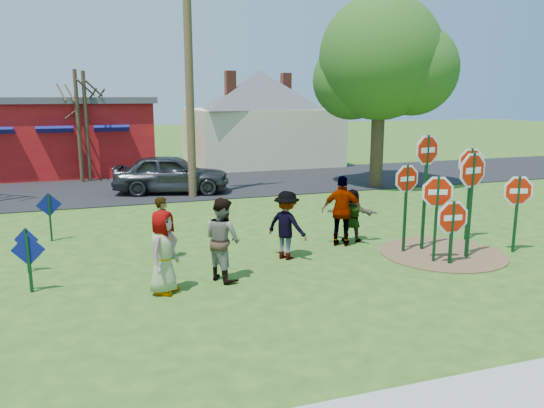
{
  "coord_description": "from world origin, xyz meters",
  "views": [
    {
      "loc": [
        -3.9,
        -12.05,
        4.05
      ],
      "look_at": [
        0.65,
        1.41,
        1.09
      ],
      "focal_mm": 35.0,
      "sensor_mm": 36.0,
      "label": 1
    }
  ],
  "objects_px": {
    "stop_sign_b": "(427,163)",
    "stop_sign_c": "(472,181)",
    "person_a": "(163,252)",
    "person_b": "(164,228)",
    "stop_sign_a": "(437,200)",
    "utility_pole": "(189,57)",
    "leafy_tree": "(383,65)",
    "suv": "(172,173)",
    "stop_sign_d": "(471,171)"
  },
  "relations": [
    {
      "from": "stop_sign_b",
      "to": "stop_sign_c",
      "type": "distance_m",
      "value": 1.21
    },
    {
      "from": "stop_sign_b",
      "to": "person_a",
      "type": "distance_m",
      "value": 7.05
    },
    {
      "from": "person_b",
      "to": "stop_sign_a",
      "type": "bearing_deg",
      "value": -87.87
    },
    {
      "from": "stop_sign_a",
      "to": "stop_sign_b",
      "type": "bearing_deg",
      "value": 89.68
    },
    {
      "from": "utility_pole",
      "to": "leafy_tree",
      "type": "xyz_separation_m",
      "value": [
        8.26,
        -0.2,
        -0.15
      ]
    },
    {
      "from": "stop_sign_c",
      "to": "person_a",
      "type": "height_order",
      "value": "stop_sign_c"
    },
    {
      "from": "stop_sign_a",
      "to": "suv",
      "type": "distance_m",
      "value": 12.25
    },
    {
      "from": "stop_sign_c",
      "to": "suv",
      "type": "relative_size",
      "value": 0.6
    },
    {
      "from": "stop_sign_c",
      "to": "utility_pole",
      "type": "distance_m",
      "value": 11.84
    },
    {
      "from": "stop_sign_c",
      "to": "leafy_tree",
      "type": "bearing_deg",
      "value": 61.85
    },
    {
      "from": "stop_sign_d",
      "to": "person_a",
      "type": "bearing_deg",
      "value": -162.74
    },
    {
      "from": "stop_sign_a",
      "to": "utility_pole",
      "type": "xyz_separation_m",
      "value": [
        -4.08,
        10.16,
        3.85
      ]
    },
    {
      "from": "person_a",
      "to": "leafy_tree",
      "type": "height_order",
      "value": "leafy_tree"
    },
    {
      "from": "stop_sign_d",
      "to": "utility_pole",
      "type": "relative_size",
      "value": 0.27
    },
    {
      "from": "stop_sign_c",
      "to": "suv",
      "type": "xyz_separation_m",
      "value": [
        -5.74,
        11.24,
        -1.12
      ]
    },
    {
      "from": "stop_sign_b",
      "to": "stop_sign_c",
      "type": "height_order",
      "value": "stop_sign_b"
    },
    {
      "from": "stop_sign_d",
      "to": "utility_pole",
      "type": "bearing_deg",
      "value": 133.49
    },
    {
      "from": "stop_sign_a",
      "to": "person_b",
      "type": "xyz_separation_m",
      "value": [
        -6.21,
        2.37,
        -0.77
      ]
    },
    {
      "from": "person_b",
      "to": "stop_sign_b",
      "type": "bearing_deg",
      "value": -79.03
    },
    {
      "from": "stop_sign_a",
      "to": "person_a",
      "type": "relative_size",
      "value": 1.29
    },
    {
      "from": "person_a",
      "to": "utility_pole",
      "type": "distance_m",
      "value": 11.33
    },
    {
      "from": "stop_sign_d",
      "to": "person_b",
      "type": "xyz_separation_m",
      "value": [
        -8.29,
        0.95,
        -1.19
      ]
    },
    {
      "from": "stop_sign_c",
      "to": "person_b",
      "type": "bearing_deg",
      "value": 151.68
    },
    {
      "from": "person_b",
      "to": "stop_sign_c",
      "type": "bearing_deg",
      "value": -84.9
    },
    {
      "from": "person_b",
      "to": "person_a",
      "type": "bearing_deg",
      "value": -164.48
    },
    {
      "from": "person_a",
      "to": "utility_pole",
      "type": "relative_size",
      "value": 0.17
    },
    {
      "from": "stop_sign_d",
      "to": "leafy_tree",
      "type": "relative_size",
      "value": 0.34
    },
    {
      "from": "stop_sign_d",
      "to": "person_b",
      "type": "relative_size",
      "value": 1.74
    },
    {
      "from": "stop_sign_a",
      "to": "stop_sign_d",
      "type": "height_order",
      "value": "stop_sign_d"
    },
    {
      "from": "stop_sign_a",
      "to": "suv",
      "type": "bearing_deg",
      "value": 131.07
    },
    {
      "from": "stop_sign_b",
      "to": "person_b",
      "type": "bearing_deg",
      "value": 157.58
    },
    {
      "from": "person_a",
      "to": "person_b",
      "type": "xyz_separation_m",
      "value": [
        0.3,
        2.3,
        -0.09
      ]
    },
    {
      "from": "stop_sign_c",
      "to": "person_a",
      "type": "bearing_deg",
      "value": 169.35
    },
    {
      "from": "suv",
      "to": "stop_sign_c",
      "type": "bearing_deg",
      "value": -138.86
    },
    {
      "from": "stop_sign_b",
      "to": "suv",
      "type": "bearing_deg",
      "value": 105.79
    },
    {
      "from": "person_a",
      "to": "stop_sign_d",
      "type": "bearing_deg",
      "value": -46.26
    },
    {
      "from": "person_b",
      "to": "stop_sign_d",
      "type": "bearing_deg",
      "value": -73.55
    },
    {
      "from": "stop_sign_a",
      "to": "utility_pole",
      "type": "distance_m",
      "value": 11.6
    },
    {
      "from": "suv",
      "to": "leafy_tree",
      "type": "bearing_deg",
      "value": -84.3
    },
    {
      "from": "stop_sign_a",
      "to": "person_b",
      "type": "distance_m",
      "value": 6.69
    },
    {
      "from": "person_a",
      "to": "stop_sign_a",
      "type": "bearing_deg",
      "value": -55.78
    },
    {
      "from": "utility_pole",
      "to": "leafy_tree",
      "type": "relative_size",
      "value": 1.26
    },
    {
      "from": "stop_sign_a",
      "to": "utility_pole",
      "type": "bearing_deg",
      "value": 130.17
    },
    {
      "from": "utility_pole",
      "to": "stop_sign_a",
      "type": "bearing_deg",
      "value": -68.1
    },
    {
      "from": "person_b",
      "to": "suv",
      "type": "bearing_deg",
      "value": 13.59
    },
    {
      "from": "stop_sign_a",
      "to": "stop_sign_b",
      "type": "distance_m",
      "value": 1.28
    },
    {
      "from": "stop_sign_c",
      "to": "stop_sign_d",
      "type": "relative_size",
      "value": 1.03
    },
    {
      "from": "stop_sign_c",
      "to": "utility_pole",
      "type": "relative_size",
      "value": 0.27
    },
    {
      "from": "stop_sign_c",
      "to": "person_b",
      "type": "height_order",
      "value": "stop_sign_c"
    },
    {
      "from": "stop_sign_b",
      "to": "suv",
      "type": "distance_m",
      "value": 11.58
    }
  ]
}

